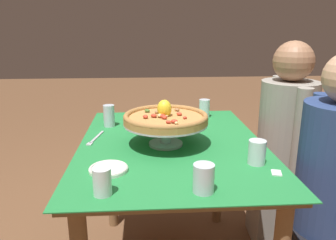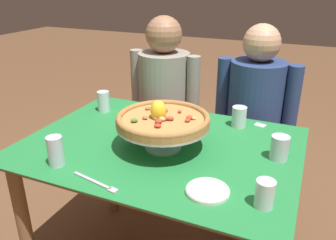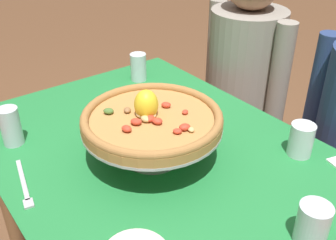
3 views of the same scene
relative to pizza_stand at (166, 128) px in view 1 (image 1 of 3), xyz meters
The scene contains 13 objects.
dining_table 0.21m from the pizza_stand, 132.23° to the left, with size 1.17×0.87×0.76m.
pizza_stand is the anchor object (origin of this frame).
pizza 0.05m from the pizza_stand, 148.35° to the right, with size 0.39×0.39×0.10m.
water_glass_back_right 0.43m from the pizza_stand, 55.49° to the left, with size 0.07×0.07×0.10m.
water_glass_back_left 0.54m from the pizza_stand, 150.75° to the left, with size 0.06×0.06×0.11m.
water_glass_front_right 0.52m from the pizza_stand, 27.40° to the right, with size 0.06×0.06×0.09m.
water_glass_front_left 0.43m from the pizza_stand, 137.35° to the right, with size 0.06×0.06×0.12m.
water_glass_side_right 0.47m from the pizza_stand, 12.06° to the left, with size 0.07×0.07×0.10m.
side_plate 0.37m from the pizza_stand, 41.13° to the right, with size 0.15×0.15×0.02m.
dinner_fork 0.36m from the pizza_stand, 106.52° to the right, with size 0.21×0.06×0.01m.
sugar_packet 0.53m from the pizza_stand, 49.70° to the left, with size 0.05×0.04×0.01m, color white.
diner_left 0.83m from the pizza_stand, 113.90° to the left, with size 0.48×0.34×1.22m.
diner_right 0.78m from the pizza_stand, 68.75° to the left, with size 0.46×0.34×1.21m.
Camera 1 is at (1.48, -0.12, 1.30)m, focal length 35.43 mm.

